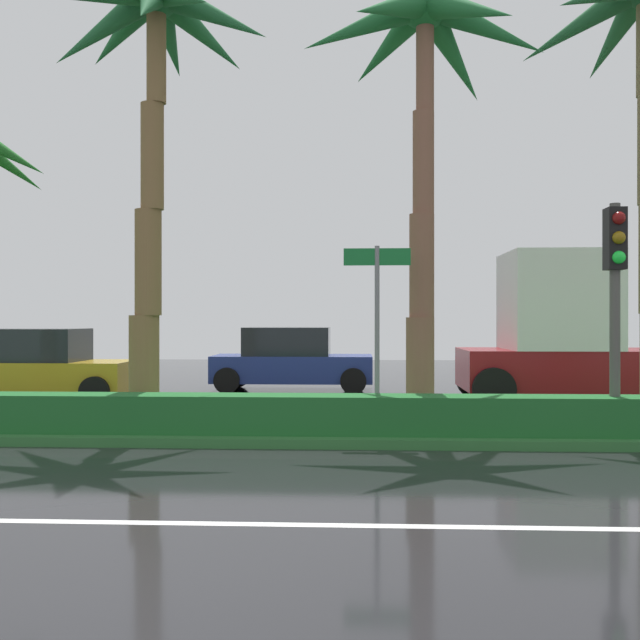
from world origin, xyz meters
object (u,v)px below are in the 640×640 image
(palm_tree_centre_left, at_px, (155,59))
(palm_tree_centre, at_px, (424,70))
(car_in_traffic_leading, at_px, (37,367))
(box_truck_lead, at_px, (601,337))
(street_name_sign, at_px, (377,311))
(traffic_signal_median_right, at_px, (615,275))
(car_in_traffic_second, at_px, (291,360))

(palm_tree_centre_left, bearing_deg, palm_tree_centre, 4.44)
(car_in_traffic_leading, xyz_separation_m, box_truck_lead, (13.01, 0.03, 0.72))
(street_name_sign, height_order, box_truck_lead, box_truck_lead)
(car_in_traffic_leading, bearing_deg, box_truck_lead, 0.11)
(traffic_signal_median_right, distance_m, street_name_sign, 3.74)
(car_in_traffic_leading, distance_m, car_in_traffic_second, 6.47)
(palm_tree_centre, xyz_separation_m, traffic_signal_median_right, (2.80, -1.54, -3.74))
(car_in_traffic_leading, distance_m, box_truck_lead, 13.03)
(palm_tree_centre_left, xyz_separation_m, traffic_signal_median_right, (7.54, -1.17, -3.89))
(traffic_signal_median_right, distance_m, box_truck_lead, 5.65)
(palm_tree_centre, xyz_separation_m, car_in_traffic_leading, (-8.68, 3.76, -5.54))
(palm_tree_centre, relative_size, box_truck_lead, 1.23)
(palm_tree_centre_left, relative_size, car_in_traffic_second, 1.86)
(traffic_signal_median_right, xyz_separation_m, car_in_traffic_leading, (-11.48, 5.30, -1.80))
(car_in_traffic_leading, bearing_deg, palm_tree_centre, -23.43)
(palm_tree_centre, height_order, traffic_signal_median_right, palm_tree_centre)
(palm_tree_centre_left, height_order, box_truck_lead, palm_tree_centre_left)
(street_name_sign, bearing_deg, palm_tree_centre, 49.34)
(box_truck_lead, bearing_deg, palm_tree_centre, -138.86)
(palm_tree_centre_left, distance_m, palm_tree_centre, 4.76)
(palm_tree_centre, xyz_separation_m, car_in_traffic_second, (-2.98, 6.81, -5.54))
(palm_tree_centre_left, relative_size, car_in_traffic_leading, 1.86)
(palm_tree_centre, distance_m, car_in_traffic_leading, 10.96)
(box_truck_lead, bearing_deg, palm_tree_centre_left, -155.40)
(palm_tree_centre_left, height_order, car_in_traffic_second, palm_tree_centre_left)
(palm_tree_centre, height_order, street_name_sign, palm_tree_centre)
(street_name_sign, relative_size, car_in_traffic_leading, 0.70)
(palm_tree_centre, xyz_separation_m, box_truck_lead, (4.33, 3.79, -4.82))
(palm_tree_centre, bearing_deg, car_in_traffic_leading, 156.57)
(box_truck_lead, bearing_deg, street_name_sign, -137.33)
(palm_tree_centre_left, height_order, traffic_signal_median_right, palm_tree_centre_left)
(traffic_signal_median_right, distance_m, car_in_traffic_second, 10.31)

